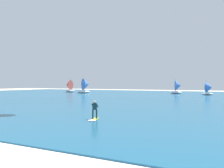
# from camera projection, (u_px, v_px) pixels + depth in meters

# --- Properties ---
(ocean) EXTENTS (160.00, 90.00, 0.10)m
(ocean) POSITION_uv_depth(u_px,v_px,m) (185.00, 98.00, 52.78)
(ocean) COLOR navy
(ocean) RESTS_ON ground
(kitesurfer) EXTENTS (1.08, 2.03, 1.67)m
(kitesurfer) POSITION_uv_depth(u_px,v_px,m) (94.00, 113.00, 21.38)
(kitesurfer) COLOR yellow
(kitesurfer) RESTS_ON ocean
(sailboat_trailing) EXTENTS (4.43, 4.71, 5.24)m
(sailboat_trailing) POSITION_uv_depth(u_px,v_px,m) (86.00, 86.00, 77.26)
(sailboat_trailing) COLOR white
(sailboat_trailing) RESTS_ON ocean
(sailboat_center_horizon) EXTENTS (4.07, 3.45, 4.76)m
(sailboat_center_horizon) POSITION_uv_depth(u_px,v_px,m) (69.00, 86.00, 84.59)
(sailboat_center_horizon) COLOR silver
(sailboat_center_horizon) RESTS_ON ocean
(sailboat_heeled_over) EXTENTS (4.09, 3.64, 4.59)m
(sailboat_heeled_over) POSITION_uv_depth(u_px,v_px,m) (178.00, 87.00, 72.84)
(sailboat_heeled_over) COLOR white
(sailboat_heeled_over) RESTS_ON ocean
(sailboat_leading) EXTENTS (3.46, 3.04, 3.89)m
(sailboat_leading) POSITION_uv_depth(u_px,v_px,m) (209.00, 88.00, 64.36)
(sailboat_leading) COLOR silver
(sailboat_leading) RESTS_ON ocean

